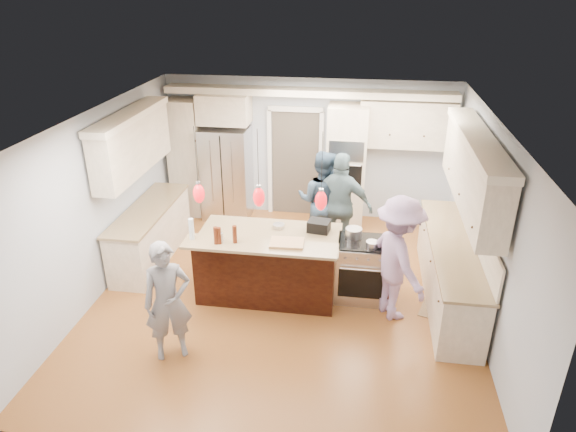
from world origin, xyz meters
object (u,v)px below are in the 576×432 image
kitchen_island (269,263)px  person_bar_end (168,302)px  refrigerator (227,173)px  person_far_left (322,201)px  island_range (364,269)px

kitchen_island → person_bar_end: bearing=-120.5°
refrigerator → person_bar_end: refrigerator is taller
refrigerator → person_far_left: (1.95, -1.04, -0.01)m
refrigerator → person_far_left: bearing=-28.1°
kitchen_island → person_far_left: size_ratio=1.18×
person_bar_end → refrigerator: bearing=67.9°
refrigerator → island_range: size_ratio=1.96×
person_bar_end → person_far_left: (1.59, 3.14, 0.10)m
kitchen_island → island_range: (1.41, 0.08, -0.03)m
refrigerator → island_range: 3.71m
refrigerator → person_far_left: refrigerator is taller
person_far_left → refrigerator: bearing=-18.8°
person_bar_end → person_far_left: person_far_left is taller
refrigerator → person_bar_end: 4.19m
refrigerator → person_far_left: 2.21m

